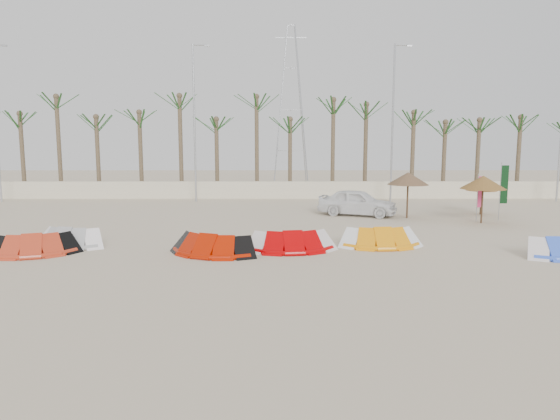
{
  "coord_description": "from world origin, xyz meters",
  "views": [
    {
      "loc": [
        -0.07,
        -15.66,
        4.26
      ],
      "look_at": [
        0.0,
        6.0,
        1.3
      ],
      "focal_mm": 32.0,
      "sensor_mm": 36.0,
      "label": 1
    }
  ],
  "objects_px": {
    "kite_grey": "(70,236)",
    "kite_orange": "(380,236)",
    "parasol_left": "(408,179)",
    "parasol_right": "(482,185)",
    "kite_blue": "(560,244)",
    "parasol_mid": "(483,182)",
    "kite_red_right": "(291,239)",
    "kite_red_left": "(37,243)",
    "kite_red_mid": "(213,242)",
    "car": "(358,202)"
  },
  "relations": [
    {
      "from": "kite_red_right",
      "to": "car",
      "type": "relative_size",
      "value": 0.79
    },
    {
      "from": "kite_red_left",
      "to": "kite_orange",
      "type": "xyz_separation_m",
      "value": [
        13.49,
        1.42,
        0.0
      ]
    },
    {
      "from": "kite_red_right",
      "to": "kite_grey",
      "type": "bearing_deg",
      "value": 175.62
    },
    {
      "from": "kite_blue",
      "to": "parasol_mid",
      "type": "bearing_deg",
      "value": 89.64
    },
    {
      "from": "kite_red_left",
      "to": "parasol_right",
      "type": "relative_size",
      "value": 1.69
    },
    {
      "from": "kite_grey",
      "to": "parasol_mid",
      "type": "height_order",
      "value": "parasol_mid"
    },
    {
      "from": "parasol_left",
      "to": "parasol_mid",
      "type": "distance_m",
      "value": 3.92
    },
    {
      "from": "kite_orange",
      "to": "parasol_left",
      "type": "relative_size",
      "value": 1.3
    },
    {
      "from": "kite_red_left",
      "to": "parasol_left",
      "type": "distance_m",
      "value": 18.94
    },
    {
      "from": "kite_red_left",
      "to": "kite_blue",
      "type": "xyz_separation_m",
      "value": [
        20.0,
        -0.36,
        -0.0
      ]
    },
    {
      "from": "kite_red_mid",
      "to": "kite_red_right",
      "type": "bearing_deg",
      "value": 11.94
    },
    {
      "from": "parasol_right",
      "to": "car",
      "type": "xyz_separation_m",
      "value": [
        -7.37,
        -0.4,
        -0.99
      ]
    },
    {
      "from": "kite_blue",
      "to": "parasol_left",
      "type": "height_order",
      "value": "parasol_left"
    },
    {
      "from": "kite_blue",
      "to": "parasol_right",
      "type": "xyz_separation_m",
      "value": [
        1.28,
        10.71,
        1.34
      ]
    },
    {
      "from": "kite_grey",
      "to": "kite_red_left",
      "type": "height_order",
      "value": "same"
    },
    {
      "from": "kite_grey",
      "to": "parasol_left",
      "type": "relative_size",
      "value": 1.23
    },
    {
      "from": "kite_red_mid",
      "to": "car",
      "type": "height_order",
      "value": "car"
    },
    {
      "from": "kite_red_right",
      "to": "kite_orange",
      "type": "distance_m",
      "value": 3.74
    },
    {
      "from": "kite_red_left",
      "to": "kite_red_mid",
      "type": "bearing_deg",
      "value": 0.26
    },
    {
      "from": "kite_red_mid",
      "to": "parasol_left",
      "type": "height_order",
      "value": "parasol_left"
    },
    {
      "from": "kite_red_mid",
      "to": "kite_orange",
      "type": "relative_size",
      "value": 1.14
    },
    {
      "from": "kite_red_mid",
      "to": "kite_blue",
      "type": "xyz_separation_m",
      "value": [
        13.23,
        -0.39,
        -0.0
      ]
    },
    {
      "from": "kite_blue",
      "to": "parasol_right",
      "type": "bearing_deg",
      "value": 83.17
    },
    {
      "from": "parasol_right",
      "to": "kite_blue",
      "type": "bearing_deg",
      "value": -96.83
    },
    {
      "from": "kite_grey",
      "to": "kite_orange",
      "type": "xyz_separation_m",
      "value": [
        12.78,
        0.04,
        0.0
      ]
    },
    {
      "from": "kite_red_right",
      "to": "parasol_mid",
      "type": "distance_m",
      "value": 12.23
    },
    {
      "from": "parasol_left",
      "to": "parasol_right",
      "type": "xyz_separation_m",
      "value": [
        4.71,
        1.35,
        -0.47
      ]
    },
    {
      "from": "kite_red_mid",
      "to": "kite_red_right",
      "type": "distance_m",
      "value": 3.13
    },
    {
      "from": "kite_orange",
      "to": "parasol_right",
      "type": "distance_m",
      "value": 11.92
    },
    {
      "from": "kite_grey",
      "to": "parasol_left",
      "type": "bearing_deg",
      "value": 25.67
    },
    {
      "from": "kite_red_left",
      "to": "kite_blue",
      "type": "relative_size",
      "value": 1.02
    },
    {
      "from": "kite_grey",
      "to": "kite_red_right",
      "type": "height_order",
      "value": "same"
    },
    {
      "from": "kite_red_mid",
      "to": "kite_red_right",
      "type": "relative_size",
      "value": 1.07
    },
    {
      "from": "kite_red_left",
      "to": "kite_blue",
      "type": "height_order",
      "value": "same"
    },
    {
      "from": "kite_red_left",
      "to": "kite_red_right",
      "type": "bearing_deg",
      "value": 3.95
    },
    {
      "from": "kite_grey",
      "to": "parasol_right",
      "type": "xyz_separation_m",
      "value": [
        20.56,
        8.97,
        1.34
      ]
    },
    {
      "from": "kite_red_right",
      "to": "car",
      "type": "bearing_deg",
      "value": 66.18
    },
    {
      "from": "kite_red_mid",
      "to": "parasol_right",
      "type": "height_order",
      "value": "parasol_right"
    },
    {
      "from": "kite_orange",
      "to": "parasol_right",
      "type": "xyz_separation_m",
      "value": [
        7.79,
        8.93,
        1.34
      ]
    },
    {
      "from": "kite_red_right",
      "to": "kite_red_left",
      "type": "bearing_deg",
      "value": -176.05
    },
    {
      "from": "kite_red_mid",
      "to": "parasol_left",
      "type": "relative_size",
      "value": 1.48
    },
    {
      "from": "kite_grey",
      "to": "parasol_mid",
      "type": "distance_m",
      "value": 20.25
    },
    {
      "from": "kite_red_mid",
      "to": "kite_orange",
      "type": "height_order",
      "value": "same"
    },
    {
      "from": "kite_blue",
      "to": "car",
      "type": "distance_m",
      "value": 11.97
    },
    {
      "from": "kite_red_right",
      "to": "kite_blue",
      "type": "xyz_separation_m",
      "value": [
        10.17,
        -1.04,
        -0.0
      ]
    },
    {
      "from": "kite_grey",
      "to": "kite_red_left",
      "type": "bearing_deg",
      "value": -117.48
    },
    {
      "from": "kite_red_right",
      "to": "parasol_left",
      "type": "relative_size",
      "value": 1.39
    },
    {
      "from": "kite_grey",
      "to": "car",
      "type": "xyz_separation_m",
      "value": [
        13.2,
        8.57,
        0.36
      ]
    },
    {
      "from": "kite_orange",
      "to": "parasol_mid",
      "type": "height_order",
      "value": "parasol_mid"
    },
    {
      "from": "kite_red_mid",
      "to": "parasol_right",
      "type": "distance_m",
      "value": 17.86
    }
  ]
}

